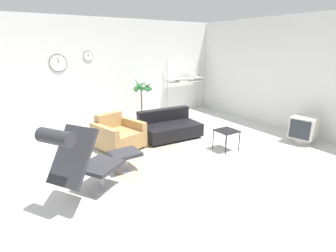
% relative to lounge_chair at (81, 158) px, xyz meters
% --- Properties ---
extents(ground_plane, '(12.00, 12.00, 0.00)m').
position_rel_lounge_chair_xyz_m(ground_plane, '(1.88, 0.47, -0.66)').
color(ground_plane, silver).
extents(wall_back, '(12.00, 0.09, 2.80)m').
position_rel_lounge_chair_xyz_m(wall_back, '(1.88, 3.73, 0.74)').
color(wall_back, silver).
rests_on(wall_back, ground_plane).
extents(wall_right, '(0.06, 12.00, 2.80)m').
position_rel_lounge_chair_xyz_m(wall_right, '(5.34, 0.47, 0.74)').
color(wall_right, silver).
rests_on(wall_right, ground_plane).
extents(round_rug, '(2.03, 2.03, 0.01)m').
position_rel_lounge_chair_xyz_m(round_rug, '(1.65, 0.45, -0.65)').
color(round_rug, tan).
rests_on(round_rug, ground_plane).
extents(lounge_chair, '(1.21, 1.02, 1.16)m').
position_rel_lounge_chair_xyz_m(lounge_chair, '(0.00, 0.00, 0.00)').
color(lounge_chair, '#BCBCC1').
rests_on(lounge_chair, ground_plane).
extents(ottoman, '(0.49, 0.42, 0.34)m').
position_rel_lounge_chair_xyz_m(ottoman, '(0.88, 0.55, -0.40)').
color(ottoman, '#BCBCC1').
rests_on(ottoman, ground_plane).
extents(armchair_red, '(1.02, 1.04, 0.71)m').
position_rel_lounge_chair_xyz_m(armchair_red, '(1.18, 1.60, -0.39)').
color(armchair_red, silver).
rests_on(armchair_red, ground_plane).
extents(couch_low, '(1.38, 0.91, 0.63)m').
position_rel_lounge_chair_xyz_m(couch_low, '(2.46, 1.59, -0.43)').
color(couch_low, black).
rests_on(couch_low, ground_plane).
extents(side_table, '(0.42, 0.42, 0.43)m').
position_rel_lounge_chair_xyz_m(side_table, '(3.01, 0.28, -0.27)').
color(side_table, black).
rests_on(side_table, ground_plane).
extents(crt_television, '(0.61, 0.58, 0.59)m').
position_rel_lounge_chair_xyz_m(crt_television, '(4.78, -0.33, -0.34)').
color(crt_television, beige).
rests_on(crt_television, ground_plane).
extents(potted_plant, '(0.53, 0.54, 1.25)m').
position_rel_lounge_chair_xyz_m(potted_plant, '(2.54, 3.11, -0.06)').
color(potted_plant, brown).
rests_on(potted_plant, ground_plane).
extents(shelf_unit, '(1.35, 0.28, 1.67)m').
position_rel_lounge_chair_xyz_m(shelf_unit, '(4.35, 3.49, 0.39)').
color(shelf_unit, '#BCBCC1').
rests_on(shelf_unit, ground_plane).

